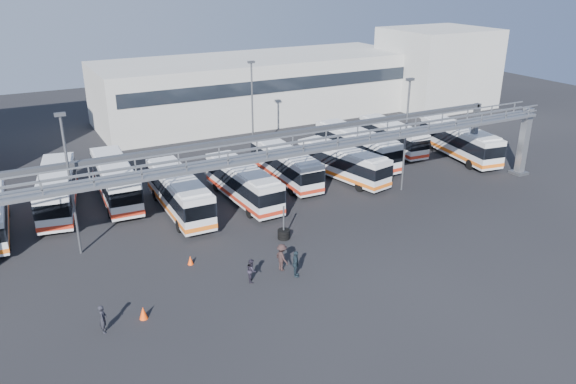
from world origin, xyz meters
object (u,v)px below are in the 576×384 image
bus_7 (357,145)px  tire_stack (284,233)px  pedestrian_a (103,319)px  pedestrian_d (296,264)px  pedestrian_c (282,257)px  bus_6 (342,162)px  bus_4 (243,182)px  light_pole_back (252,105)px  bus_2 (115,179)px  bus_8 (392,136)px  cone_left (143,313)px  bus_9 (460,141)px  light_pole_mid (406,129)px  cone_right (190,260)px  bus_1 (57,189)px  pedestrian_b (252,270)px  bus_5 (285,164)px  light_pole_left (70,178)px  bus_3 (179,192)px

bus_7 → tire_stack: bus_7 is taller
pedestrian_a → pedestrian_d: size_ratio=0.92×
pedestrian_a → pedestrian_c: bearing=-66.2°
bus_6 → bus_4: bearing=171.7°
light_pole_back → bus_2: bearing=-161.5°
pedestrian_c → bus_4: bearing=-18.7°
bus_8 → tire_stack: bus_8 is taller
cone_left → bus_7: bearing=33.0°
bus_9 → pedestrian_d: bearing=-145.1°
pedestrian_d → cone_left: (-10.09, -0.07, -0.53)m
light_pole_mid → cone_right: (-21.63, -4.26, -5.41)m
bus_1 → tire_stack: bus_1 is taller
pedestrian_a → pedestrian_c: (11.95, 1.48, 0.11)m
light_pole_mid → bus_8: light_pole_mid is taller
bus_2 → cone_left: size_ratio=14.73×
bus_6 → pedestrian_a: (-25.10, -14.27, -0.90)m
bus_8 → tire_stack: size_ratio=3.93×
pedestrian_a → pedestrian_b: pedestrian_a is taller
bus_5 → bus_2: bearing=170.3°
bus_6 → pedestrian_b: 20.38m
light_pole_left → bus_6: light_pole_left is taller
bus_6 → pedestrian_a: 28.89m
bus_7 → cone_left: bus_7 is taller
bus_2 → pedestrian_a: size_ratio=6.78×
bus_8 → cone_left: bus_8 is taller
bus_6 → pedestrian_b: bearing=-151.4°
light_pole_left → bus_6: size_ratio=0.96×
light_pole_back → pedestrian_c: 24.85m
bus_4 → bus_7: bearing=13.0°
pedestrian_a → bus_7: bearing=-42.0°
cone_right → pedestrian_b: bearing=-55.0°
bus_1 → cone_right: bus_1 is taller
pedestrian_c → bus_3: bearing=7.0°
bus_6 → bus_3: bearing=169.6°
bus_7 → pedestrian_a: 33.95m
light_pole_back → bus_7: light_pole_back is taller
bus_5 → pedestrian_b: (-10.46, -15.16, -1.00)m
light_pole_mid → bus_4: bearing=162.9°
bus_5 → bus_8: bus_5 is taller
bus_4 → cone_left: size_ratio=13.68×
pedestrian_b → cone_right: 4.89m
light_pole_left → pedestrian_c: bearing=-37.5°
bus_6 → pedestrian_d: 18.94m
pedestrian_a → bus_2: bearing=2.5°
pedestrian_d → bus_3: bearing=38.5°
pedestrian_d → bus_5: bearing=-1.5°
bus_1 → bus_9: size_ratio=1.01×
light_pole_back → cone_right: light_pole_back is taller
light_pole_back → bus_9: bearing=-28.2°
pedestrian_a → pedestrian_c: 12.04m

